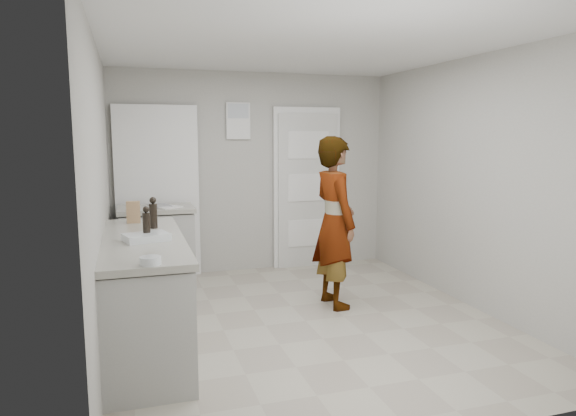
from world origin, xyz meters
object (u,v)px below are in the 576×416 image
object	(u,v)px
cake_mix_box	(133,212)
spice_jar	(149,218)
person	(335,222)
egg_bowl	(150,261)
oil_cruet_b	(146,224)
baking_dish	(146,237)
oil_cruet_a	(153,213)

from	to	relation	value
cake_mix_box	spice_jar	world-z (taller)	cake_mix_box
person	cake_mix_box	world-z (taller)	person
egg_bowl	oil_cruet_b	bearing A→B (deg)	89.34
cake_mix_box	baking_dish	distance (m)	0.87
person	oil_cruet_b	distance (m)	1.96
baking_dish	egg_bowl	bearing A→B (deg)	-90.25
oil_cruet_a	egg_bowl	distance (m)	1.30
baking_dish	egg_bowl	distance (m)	0.76
person	cake_mix_box	distance (m)	1.94
spice_jar	egg_bowl	size ratio (longest dim) A/B	0.66
oil_cruet_a	oil_cruet_b	xyz separation A→B (m)	(-0.08, -0.50, -0.00)
cake_mix_box	spice_jar	xyz separation A→B (m)	(0.13, -0.03, -0.06)
cake_mix_box	oil_cruet_a	world-z (taller)	oil_cruet_a
cake_mix_box	baking_dish	size ratio (longest dim) A/B	0.54
spice_jar	oil_cruet_b	xyz separation A→B (m)	(-0.04, -0.80, 0.08)
person	baking_dish	xyz separation A→B (m)	(-1.85, -0.69, 0.09)
person	cake_mix_box	size ratio (longest dim) A/B	8.55
baking_dish	egg_bowl	size ratio (longest dim) A/B	2.78
oil_cruet_a	person	bearing A→B (deg)	5.08
oil_cruet_a	baking_dish	bearing A→B (deg)	-98.64
cake_mix_box	oil_cruet_b	bearing A→B (deg)	-82.26
spice_jar	egg_bowl	world-z (taller)	spice_jar
oil_cruet_a	baking_dish	xyz separation A→B (m)	(-0.08, -0.54, -0.10)
oil_cruet_b	egg_bowl	world-z (taller)	oil_cruet_b
spice_jar	oil_cruet_a	world-z (taller)	oil_cruet_a
cake_mix_box	baking_dish	world-z (taller)	cake_mix_box
person	oil_cruet_a	size ratio (longest dim) A/B	6.29
person	oil_cruet_b	world-z (taller)	person
oil_cruet_a	cake_mix_box	bearing A→B (deg)	116.33
person	spice_jar	xyz separation A→B (m)	(-1.80, 0.14, 0.11)
oil_cruet_b	baking_dish	distance (m)	0.11
person	oil_cruet_a	bearing A→B (deg)	90.64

